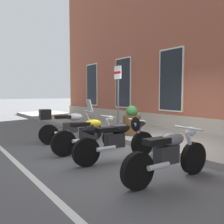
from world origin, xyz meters
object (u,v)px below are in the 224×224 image
Objects in this scene: motorcycle_yellow_naked at (91,134)px; motorcycle_black_sport at (120,137)px; motorcycle_silver_touring at (68,125)px; motorcycle_grey_naked at (169,155)px; parking_sign at (118,90)px; barrel_planter at (132,122)px.

motorcycle_yellow_naked is 1.00× the size of motorcycle_black_sport.
motorcycle_silver_touring reaches higher than motorcycle_grey_naked.
motorcycle_silver_touring is at bearing 179.02° from motorcycle_yellow_naked.
parking_sign reaches higher than motorcycle_yellow_naked.
motorcycle_grey_naked is at bearing -24.07° from parking_sign.
motorcycle_grey_naked is (1.54, -0.08, -0.08)m from motorcycle_black_sport.
motorcycle_black_sport is at bearing 6.71° from motorcycle_yellow_naked.
parking_sign is at bearing -137.91° from barrel_planter.
motorcycle_black_sport is at bearing -36.15° from parking_sign.
motorcycle_silver_touring is 0.86× the size of parking_sign.
motorcycle_grey_naked is at bearing -2.79° from motorcycle_black_sport.
motorcycle_yellow_naked is at bearing -70.87° from barrel_planter.
parking_sign reaches higher than barrel_planter.
motorcycle_yellow_naked is 2.16× the size of barrel_planter.
motorcycle_black_sport is 2.63m from barrel_planter.
motorcycle_silver_touring is at bearing -179.58° from motorcycle_grey_naked.
barrel_planter is at bearing 109.13° from motorcycle_yellow_naked.
motorcycle_yellow_naked is at bearing -173.29° from motorcycle_black_sport.
barrel_planter is at bearing 42.09° from parking_sign.
parking_sign is at bearing 121.78° from motorcycle_yellow_naked.
parking_sign reaches higher than motorcycle_silver_touring.
parking_sign is (-1.06, 1.71, 1.21)m from motorcycle_yellow_naked.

